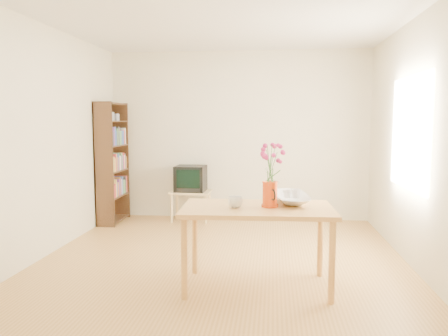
# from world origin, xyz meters

# --- Properties ---
(room) EXTENTS (4.50, 4.50, 4.50)m
(room) POSITION_xyz_m (0.03, 0.00, 1.30)
(room) COLOR #AD7C3D
(room) RESTS_ON ground
(table) EXTENTS (1.39, 0.83, 0.75)m
(table) POSITION_xyz_m (0.41, -0.63, 0.66)
(table) COLOR #C38943
(table) RESTS_ON ground
(tv_stand) EXTENTS (0.60, 0.45, 0.46)m
(tv_stand) POSITION_xyz_m (-0.70, 1.97, 0.39)
(tv_stand) COLOR #DAB97B
(tv_stand) RESTS_ON ground
(bookshelf) EXTENTS (0.28, 0.70, 1.80)m
(bookshelf) POSITION_xyz_m (-1.85, 1.75, 0.84)
(bookshelf) COLOR #321E10
(bookshelf) RESTS_ON ground
(pitcher) EXTENTS (0.15, 0.22, 0.24)m
(pitcher) POSITION_xyz_m (0.52, -0.62, 0.86)
(pitcher) COLOR #DB400C
(pitcher) RESTS_ON table
(flowers) EXTENTS (0.27, 0.27, 0.38)m
(flowers) POSITION_xyz_m (0.52, -0.62, 1.16)
(flowers) COLOR #E63687
(flowers) RESTS_ON pitcher
(mug) EXTENTS (0.18, 0.18, 0.10)m
(mug) POSITION_xyz_m (0.21, -0.70, 0.80)
(mug) COLOR white
(mug) RESTS_ON table
(bowl) EXTENTS (0.52, 0.52, 0.45)m
(bowl) POSITION_xyz_m (0.72, -0.36, 0.97)
(bowl) COLOR white
(bowl) RESTS_ON table
(teacup_a) EXTENTS (0.09, 0.09, 0.07)m
(teacup_a) POSITION_xyz_m (0.68, -0.36, 0.93)
(teacup_a) COLOR white
(teacup_a) RESTS_ON bowl
(teacup_b) EXTENTS (0.10, 0.10, 0.07)m
(teacup_b) POSITION_xyz_m (0.77, -0.34, 0.93)
(teacup_b) COLOR white
(teacup_b) RESTS_ON bowl
(television) EXTENTS (0.46, 0.43, 0.39)m
(television) POSITION_xyz_m (-0.70, 1.98, 0.66)
(television) COLOR black
(television) RESTS_ON tv_stand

